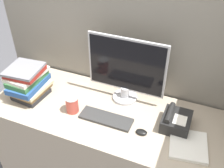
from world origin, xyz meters
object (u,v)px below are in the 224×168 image
at_px(keyboard, 106,119).
at_px(mouse, 141,132).
at_px(desk_telephone, 176,121).
at_px(coffee_cup, 72,104).
at_px(monitor, 126,70).
at_px(book_stack, 28,82).

height_order(keyboard, mouse, mouse).
xyz_separation_m(keyboard, mouse, (0.26, -0.03, 0.00)).
height_order(mouse, desk_telephone, desk_telephone).
distance_m(mouse, coffee_cup, 0.51).
xyz_separation_m(monitor, keyboard, (-0.04, -0.27, -0.24)).
distance_m(coffee_cup, desk_telephone, 0.71).
bearing_deg(coffee_cup, desk_telephone, 10.20).
bearing_deg(keyboard, monitor, 81.58).
bearing_deg(desk_telephone, book_stack, -175.34).
distance_m(keyboard, mouse, 0.26).
bearing_deg(coffee_cup, keyboard, 2.23).
distance_m(keyboard, book_stack, 0.64).
xyz_separation_m(mouse, desk_telephone, (0.19, 0.14, 0.04)).
relative_size(monitor, coffee_cup, 4.49).
xyz_separation_m(keyboard, book_stack, (-0.63, 0.03, 0.11)).
bearing_deg(mouse, book_stack, 176.42).
height_order(monitor, mouse, monitor).
distance_m(monitor, desk_telephone, 0.48).
xyz_separation_m(monitor, desk_telephone, (0.41, -0.15, -0.20)).
bearing_deg(monitor, desk_telephone, -20.37).
relative_size(mouse, coffee_cup, 0.59).
xyz_separation_m(coffee_cup, book_stack, (-0.38, 0.04, 0.06)).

